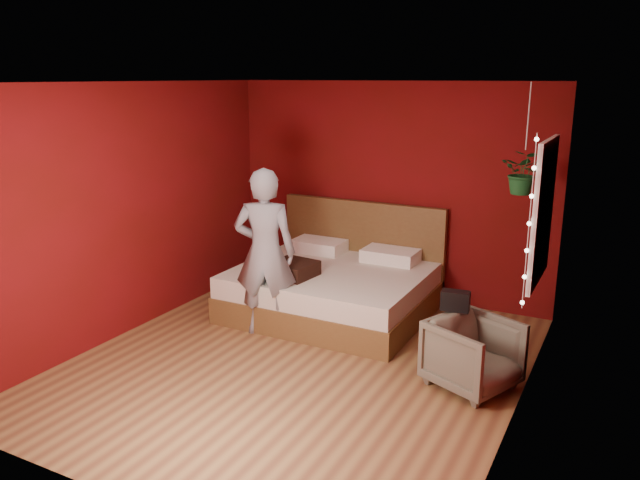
# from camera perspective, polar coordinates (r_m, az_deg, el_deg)

# --- Properties ---
(floor) EXTENTS (4.50, 4.50, 0.00)m
(floor) POSITION_cam_1_polar(r_m,az_deg,el_deg) (6.06, -2.00, -11.18)
(floor) COLOR olive
(floor) RESTS_ON ground
(room_walls) EXTENTS (4.04, 4.54, 2.62)m
(room_walls) POSITION_cam_1_polar(r_m,az_deg,el_deg) (5.54, -2.16, 4.65)
(room_walls) COLOR #660A0E
(room_walls) RESTS_ON ground
(window) EXTENTS (0.05, 0.97, 1.27)m
(window) POSITION_cam_1_polar(r_m,az_deg,el_deg) (5.80, 19.69, 2.45)
(window) COLOR white
(window) RESTS_ON room_walls
(fairy_lights) EXTENTS (0.04, 0.04, 1.45)m
(fairy_lights) POSITION_cam_1_polar(r_m,az_deg,el_deg) (5.29, 18.59, 1.43)
(fairy_lights) COLOR silver
(fairy_lights) RESTS_ON room_walls
(bed) EXTENTS (2.12, 1.80, 1.16)m
(bed) POSITION_cam_1_polar(r_m,az_deg,el_deg) (7.22, 1.40, -4.22)
(bed) COLOR brown
(bed) RESTS_ON ground
(person) EXTENTS (0.75, 0.62, 1.77)m
(person) POSITION_cam_1_polar(r_m,az_deg,el_deg) (6.47, -5.05, -1.15)
(person) COLOR gray
(person) RESTS_ON ground
(armchair) EXTENTS (0.89, 0.88, 0.62)m
(armchair) POSITION_cam_1_polar(r_m,az_deg,el_deg) (5.66, 13.82, -10.10)
(armchair) COLOR #64604F
(armchair) RESTS_ON ground
(handbag) EXTENTS (0.26, 0.15, 0.18)m
(handbag) POSITION_cam_1_polar(r_m,az_deg,el_deg) (5.71, 12.28, -5.45)
(handbag) COLOR black
(handbag) RESTS_ON armchair
(throw_pillow) EXTENTS (0.50, 0.50, 0.16)m
(throw_pillow) POSITION_cam_1_polar(r_m,az_deg,el_deg) (6.82, -2.48, -2.67)
(throw_pillow) COLOR black
(throw_pillow) RESTS_ON bed
(hanging_plant) EXTENTS (0.45, 0.41, 1.06)m
(hanging_plant) POSITION_cam_1_polar(r_m,az_deg,el_deg) (6.35, 18.13, 5.91)
(hanging_plant) COLOR silver
(hanging_plant) RESTS_ON room_walls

